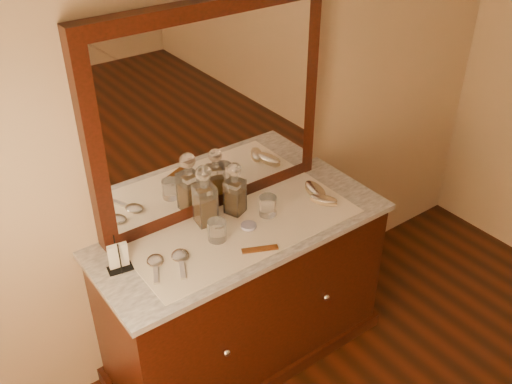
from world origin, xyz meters
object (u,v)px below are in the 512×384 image
(decanter_left, at_px, (205,201))
(pin_dish, at_px, (249,226))
(comb, at_px, (260,249))
(decanter_right, at_px, (235,194))
(dresser_cabinet, at_px, (244,296))
(hand_mirror_outer, at_px, (155,263))
(napkin_rack, at_px, (118,258))
(brush_far, at_px, (315,190))
(brush_near, at_px, (324,200))
(mirror_frame, at_px, (211,112))
(hand_mirror_inner, at_px, (181,258))

(decanter_left, bearing_deg, pin_dish, -47.66)
(comb, distance_m, decanter_right, 0.33)
(dresser_cabinet, distance_m, hand_mirror_outer, 0.65)
(napkin_rack, relative_size, hand_mirror_outer, 0.81)
(napkin_rack, relative_size, brush_far, 0.90)
(decanter_left, xyz_separation_m, brush_near, (0.55, -0.21, -0.10))
(mirror_frame, height_order, brush_far, mirror_frame)
(decanter_left, bearing_deg, decanter_right, -4.33)
(dresser_cabinet, xyz_separation_m, hand_mirror_inner, (-0.36, -0.04, 0.45))
(brush_far, bearing_deg, brush_near, -103.19)
(brush_near, bearing_deg, mirror_frame, 143.33)
(comb, distance_m, brush_near, 0.49)
(hand_mirror_inner, bearing_deg, dresser_cabinet, 5.59)
(napkin_rack, bearing_deg, dresser_cabinet, -6.39)
(brush_far, bearing_deg, dresser_cabinet, -178.81)
(mirror_frame, relative_size, hand_mirror_inner, 5.91)
(dresser_cabinet, height_order, napkin_rack, napkin_rack)
(brush_far, bearing_deg, decanter_left, 167.73)
(brush_near, height_order, hand_mirror_inner, brush_near)
(pin_dish, bearing_deg, brush_far, 3.57)
(dresser_cabinet, relative_size, decanter_left, 4.54)
(pin_dish, relative_size, decanter_right, 0.27)
(napkin_rack, height_order, hand_mirror_outer, napkin_rack)
(pin_dish, distance_m, napkin_rack, 0.62)
(hand_mirror_outer, bearing_deg, dresser_cabinet, 0.10)
(comb, height_order, brush_near, brush_near)
(napkin_rack, xyz_separation_m, decanter_right, (0.63, 0.06, 0.05))
(pin_dish, relative_size, comb, 0.45)
(pin_dish, height_order, brush_near, brush_near)
(dresser_cabinet, relative_size, decanter_right, 5.14)
(decanter_right, height_order, hand_mirror_inner, decanter_right)
(pin_dish, bearing_deg, dresser_cabinet, 134.30)
(comb, bearing_deg, napkin_rack, -179.90)
(mirror_frame, bearing_deg, comb, -95.48)
(napkin_rack, bearing_deg, brush_far, -3.13)
(hand_mirror_outer, xyz_separation_m, hand_mirror_inner, (0.10, -0.03, 0.00))
(mirror_frame, distance_m, decanter_right, 0.41)
(pin_dish, height_order, hand_mirror_inner, hand_mirror_inner)
(comb, height_order, decanter_left, decanter_left)
(napkin_rack, xyz_separation_m, hand_mirror_inner, (0.24, -0.10, -0.05))
(decanter_right, height_order, hand_mirror_outer, decanter_right)
(dresser_cabinet, distance_m, decanter_right, 0.56)
(decanter_left, xyz_separation_m, brush_far, (0.57, -0.13, -0.10))
(decanter_right, bearing_deg, hand_mirror_outer, -166.20)
(comb, xyz_separation_m, napkin_rack, (-0.56, 0.25, 0.05))
(brush_near, xyz_separation_m, hand_mirror_inner, (-0.79, 0.04, -0.01))
(dresser_cabinet, distance_m, decanter_left, 0.59)
(pin_dish, distance_m, brush_far, 0.44)
(decanter_left, bearing_deg, brush_far, -12.27)
(brush_far, relative_size, hand_mirror_inner, 0.86)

